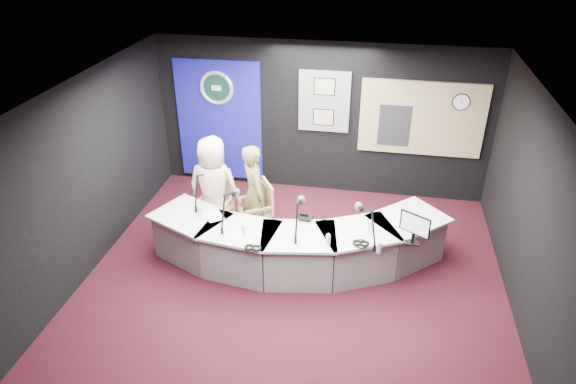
% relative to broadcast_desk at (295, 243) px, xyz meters
% --- Properties ---
extents(ground, '(6.00, 6.00, 0.00)m').
position_rel_broadcast_desk_xyz_m(ground, '(0.05, -0.55, -0.38)').
color(ground, black).
rests_on(ground, ground).
extents(ceiling, '(6.00, 6.00, 0.02)m').
position_rel_broadcast_desk_xyz_m(ceiling, '(0.05, -0.55, 2.42)').
color(ceiling, silver).
rests_on(ceiling, ground).
extents(wall_back, '(6.00, 0.02, 2.80)m').
position_rel_broadcast_desk_xyz_m(wall_back, '(0.05, 2.45, 1.02)').
color(wall_back, black).
rests_on(wall_back, ground).
extents(wall_left, '(0.02, 6.00, 2.80)m').
position_rel_broadcast_desk_xyz_m(wall_left, '(-2.95, -0.55, 1.02)').
color(wall_left, black).
rests_on(wall_left, ground).
extents(wall_right, '(0.02, 6.00, 2.80)m').
position_rel_broadcast_desk_xyz_m(wall_right, '(3.05, -0.55, 1.02)').
color(wall_right, black).
rests_on(wall_right, ground).
extents(broadcast_desk, '(4.50, 1.90, 0.75)m').
position_rel_broadcast_desk_xyz_m(broadcast_desk, '(0.00, 0.00, 0.00)').
color(broadcast_desk, silver).
rests_on(broadcast_desk, ground).
extents(backdrop_panel, '(1.60, 0.05, 2.30)m').
position_rel_broadcast_desk_xyz_m(backdrop_panel, '(-1.85, 2.42, 0.88)').
color(backdrop_panel, navy).
rests_on(backdrop_panel, wall_back).
extents(agency_seal, '(0.63, 0.07, 0.63)m').
position_rel_broadcast_desk_xyz_m(agency_seal, '(-1.85, 2.38, 1.52)').
color(agency_seal, silver).
rests_on(agency_seal, backdrop_panel).
extents(seal_center, '(0.48, 0.01, 0.48)m').
position_rel_broadcast_desk_xyz_m(seal_center, '(-1.85, 2.38, 1.52)').
color(seal_center, '#0D2F21').
rests_on(seal_center, backdrop_panel).
extents(pinboard, '(0.90, 0.04, 1.10)m').
position_rel_broadcast_desk_xyz_m(pinboard, '(0.10, 2.42, 1.38)').
color(pinboard, slate).
rests_on(pinboard, wall_back).
extents(framed_photo_upper, '(0.34, 0.02, 0.27)m').
position_rel_broadcast_desk_xyz_m(framed_photo_upper, '(0.10, 2.39, 1.65)').
color(framed_photo_upper, gray).
rests_on(framed_photo_upper, pinboard).
extents(framed_photo_lower, '(0.34, 0.02, 0.27)m').
position_rel_broadcast_desk_xyz_m(framed_photo_lower, '(0.10, 2.39, 1.09)').
color(framed_photo_lower, gray).
rests_on(framed_photo_lower, pinboard).
extents(booth_window_frame, '(2.12, 0.06, 1.32)m').
position_rel_broadcast_desk_xyz_m(booth_window_frame, '(1.80, 2.42, 1.18)').
color(booth_window_frame, '#9D8B62').
rests_on(booth_window_frame, wall_back).
extents(booth_glow, '(2.00, 0.02, 1.20)m').
position_rel_broadcast_desk_xyz_m(booth_glow, '(1.80, 2.41, 1.18)').
color(booth_glow, '#E2B88F').
rests_on(booth_glow, booth_window_frame).
extents(equipment_rack, '(0.55, 0.02, 0.75)m').
position_rel_broadcast_desk_xyz_m(equipment_rack, '(1.35, 2.39, 1.03)').
color(equipment_rack, black).
rests_on(equipment_rack, booth_window_frame).
extents(wall_clock, '(0.28, 0.01, 0.28)m').
position_rel_broadcast_desk_xyz_m(wall_clock, '(2.40, 2.39, 1.52)').
color(wall_clock, white).
rests_on(wall_clock, booth_window_frame).
extents(armchair_left, '(0.60, 0.60, 0.97)m').
position_rel_broadcast_desk_xyz_m(armchair_left, '(-1.41, 0.60, 0.11)').
color(armchair_left, tan).
rests_on(armchair_left, ground).
extents(armchair_right, '(0.78, 0.78, 1.02)m').
position_rel_broadcast_desk_xyz_m(armchair_right, '(-0.76, 0.63, 0.13)').
color(armchair_right, tan).
rests_on(armchair_right, ground).
extents(draped_jacket, '(0.51, 0.15, 0.70)m').
position_rel_broadcast_desk_xyz_m(draped_jacket, '(-1.46, 0.85, 0.24)').
color(draped_jacket, gray).
rests_on(draped_jacket, armchair_left).
extents(person_man, '(0.85, 0.56, 1.71)m').
position_rel_broadcast_desk_xyz_m(person_man, '(-1.41, 0.60, 0.48)').
color(person_man, beige).
rests_on(person_man, ground).
extents(person_woman, '(0.63, 0.71, 1.63)m').
position_rel_broadcast_desk_xyz_m(person_woman, '(-0.76, 0.63, 0.44)').
color(person_woman, olive).
rests_on(person_woman, ground).
extents(computer_monitor, '(0.35, 0.22, 0.27)m').
position_rel_broadcast_desk_xyz_m(computer_monitor, '(1.66, -0.24, 0.70)').
color(computer_monitor, black).
rests_on(computer_monitor, broadcast_desk).
extents(desk_phone, '(0.19, 0.16, 0.05)m').
position_rel_broadcast_desk_xyz_m(desk_phone, '(0.14, 0.10, 0.40)').
color(desk_phone, black).
rests_on(desk_phone, broadcast_desk).
extents(headphones_near, '(0.23, 0.23, 0.04)m').
position_rel_broadcast_desk_xyz_m(headphones_near, '(0.97, -0.38, 0.39)').
color(headphones_near, black).
rests_on(headphones_near, broadcast_desk).
extents(headphones_far, '(0.19, 0.19, 0.03)m').
position_rel_broadcast_desk_xyz_m(headphones_far, '(-0.45, -0.75, 0.39)').
color(headphones_far, black).
rests_on(headphones_far, broadcast_desk).
extents(paper_stack, '(0.38, 0.40, 0.00)m').
position_rel_broadcast_desk_xyz_m(paper_stack, '(-1.21, -0.04, 0.38)').
color(paper_stack, white).
rests_on(paper_stack, broadcast_desk).
extents(notepad, '(0.25, 0.31, 0.00)m').
position_rel_broadcast_desk_xyz_m(notepad, '(-0.72, -0.48, 0.38)').
color(notepad, white).
rests_on(notepad, broadcast_desk).
extents(boom_mic_a, '(0.16, 0.74, 0.60)m').
position_rel_broadcast_desk_xyz_m(boom_mic_a, '(-1.50, 0.32, 0.68)').
color(boom_mic_a, black).
rests_on(boom_mic_a, broadcast_desk).
extents(boom_mic_b, '(0.17, 0.74, 0.60)m').
position_rel_broadcast_desk_xyz_m(boom_mic_b, '(-0.93, -0.17, 0.68)').
color(boom_mic_b, black).
rests_on(boom_mic_b, broadcast_desk).
extents(boom_mic_c, '(0.16, 0.74, 0.60)m').
position_rel_broadcast_desk_xyz_m(boom_mic_c, '(0.08, -0.22, 0.68)').
color(boom_mic_c, black).
rests_on(boom_mic_c, broadcast_desk).
extents(boom_mic_d, '(0.38, 0.68, 0.60)m').
position_rel_broadcast_desk_xyz_m(boom_mic_d, '(1.02, -0.23, 0.68)').
color(boom_mic_d, black).
rests_on(boom_mic_d, broadcast_desk).
extents(water_bottles, '(3.15, 0.55, 0.18)m').
position_rel_broadcast_desk_xyz_m(water_bottles, '(0.13, -0.29, 0.46)').
color(water_bottles, silver).
rests_on(water_bottles, broadcast_desk).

